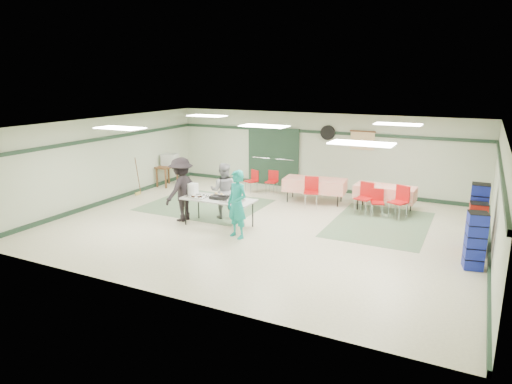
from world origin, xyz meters
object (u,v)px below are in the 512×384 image
at_px(chair_d, 311,189).
at_px(volunteer_teal, 237,204).
at_px(chair_loose_a, 272,179).
at_px(chair_loose_b, 253,179).
at_px(broom, 138,176).
at_px(crate_stack_blue_b, 478,216).
at_px(dining_table_a, 385,192).
at_px(crate_stack_red, 476,229).
at_px(volunteer_dark, 182,189).
at_px(volunteer_grey, 224,191).
at_px(chair_c, 400,199).
at_px(chair_b, 365,195).
at_px(chair_a, 377,199).
at_px(printer_table, 167,169).
at_px(dining_table_b, 315,185).
at_px(office_printer, 170,159).
at_px(serving_table, 218,200).
at_px(crate_stack_blue_a, 475,241).

bearing_deg(chair_d, volunteer_teal, -119.71).
bearing_deg(chair_loose_a, chair_loose_b, -163.70).
bearing_deg(broom, crate_stack_blue_b, 7.66).
xyz_separation_m(chair_loose_a, crate_stack_blue_b, (6.42, -2.59, 0.29)).
height_order(dining_table_a, crate_stack_red, crate_stack_red).
xyz_separation_m(volunteer_dark, broom, (-2.99, 1.67, -0.23)).
bearing_deg(chair_d, chair_loose_a, 131.72).
distance_m(volunteer_grey, chair_loose_b, 3.08).
distance_m(volunteer_teal, chair_c, 4.82).
xyz_separation_m(volunteer_teal, chair_b, (2.36, 3.45, -0.29)).
bearing_deg(chair_b, chair_a, 11.94).
relative_size(volunteer_dark, printer_table, 2.18).
xyz_separation_m(volunteer_grey, chair_loose_a, (0.06, 3.22, -0.32)).
bearing_deg(printer_table, chair_d, 0.58).
bearing_deg(volunteer_grey, chair_b, -167.29).
bearing_deg(crate_stack_blue_b, chair_d, 161.44).
xyz_separation_m(volunteer_dark, chair_d, (2.76, 2.91, -0.32)).
bearing_deg(printer_table, volunteer_dark, -44.22).
bearing_deg(dining_table_b, dining_table_a, -6.51).
distance_m(chair_b, crate_stack_blue_b, 3.37).
bearing_deg(chair_b, dining_table_b, 176.61).
xyz_separation_m(chair_loose_a, broom, (-3.96, -2.27, 0.19)).
bearing_deg(chair_b, office_printer, -169.12).
relative_size(chair_b, crate_stack_blue_b, 0.60).
bearing_deg(crate_stack_blue_b, chair_b, 152.41).
bearing_deg(volunteer_dark, crate_stack_red, 101.95).
relative_size(serving_table, chair_c, 2.12).
relative_size(dining_table_a, crate_stack_blue_a, 1.44).
bearing_deg(crate_stack_red, chair_b, 145.14).
bearing_deg(chair_b, crate_stack_red, -20.37).
bearing_deg(crate_stack_red, chair_c, 133.77).
distance_m(chair_d, broom, 5.88).
bearing_deg(printer_table, chair_loose_b, 13.30).
relative_size(chair_a, crate_stack_blue_b, 0.51).
relative_size(chair_loose_a, crate_stack_blue_a, 0.63).
height_order(volunteer_teal, printer_table, volunteer_teal).
bearing_deg(chair_a, printer_table, 160.59).
xyz_separation_m(chair_loose_a, crate_stack_red, (6.42, -3.11, 0.13)).
relative_size(volunteer_dark, chair_d, 1.92).
xyz_separation_m(chair_c, office_printer, (-8.32, 0.47, 0.38)).
distance_m(chair_loose_a, chair_loose_b, 0.68).
height_order(dining_table_b, chair_d, chair_d).
relative_size(crate_stack_blue_a, broom, 0.96).
distance_m(chair_d, crate_stack_blue_b, 4.89).
height_order(chair_loose_a, chair_loose_b, chair_loose_b).
bearing_deg(chair_loose_b, broom, -123.61).
distance_m(chair_b, crate_stack_blue_a, 4.19).
xyz_separation_m(volunteer_teal, chair_a, (2.73, 3.43, -0.38)).
height_order(serving_table, chair_a, chair_a).
height_order(chair_b, crate_stack_blue_b, crate_stack_blue_b).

